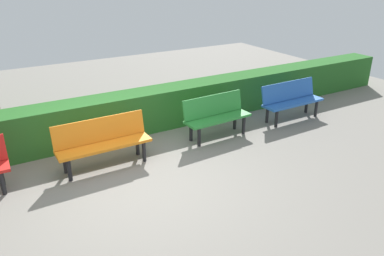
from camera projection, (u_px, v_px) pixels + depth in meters
name	position (u px, v px, depth m)	size (l,w,h in m)	color
ground_plane	(133.00, 184.00, 6.17)	(18.46, 18.46, 0.00)	gray
bench_blue	(291.00, 99.00, 8.66)	(1.57, 0.50, 0.86)	blue
bench_green	(216.00, 114.00, 7.75)	(1.45, 0.51, 0.86)	#2D8C38
bench_orange	(103.00, 141.00, 6.57)	(1.64, 0.47, 0.86)	orange
hedge_row	(141.00, 111.00, 8.06)	(14.46, 0.65, 0.86)	#266023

